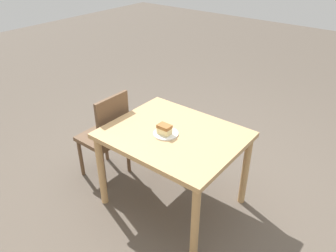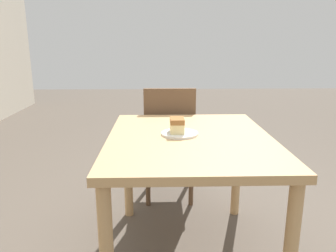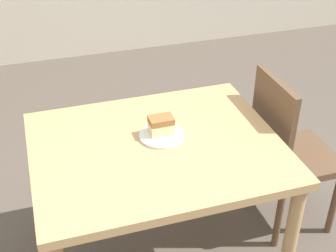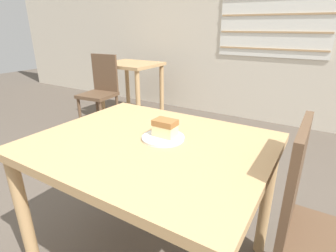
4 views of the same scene
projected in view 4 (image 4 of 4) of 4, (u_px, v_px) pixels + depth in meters
name	position (u px, v px, depth m)	size (l,w,h in m)	color
wall_back	(276.00, 10.00, 3.14)	(10.00, 0.10, 2.80)	beige
dining_table_near	(150.00, 160.00, 1.24)	(1.07, 0.87, 0.73)	tan
dining_table_far	(131.00, 74.00, 3.59)	(0.73, 0.65, 0.76)	tan
chair_near_window	(317.00, 231.00, 1.01)	(0.39, 0.39, 0.90)	brown
chair_far_corner	(101.00, 89.00, 3.27)	(0.43, 0.43, 0.90)	brown
plate	(163.00, 138.00, 1.23)	(0.20, 0.20, 0.01)	white
cake_slice	(165.00, 128.00, 1.22)	(0.11, 0.08, 0.08)	beige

